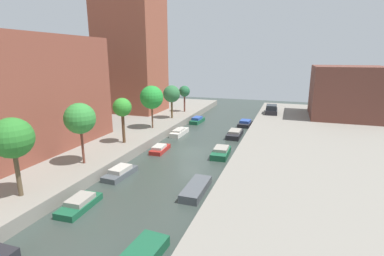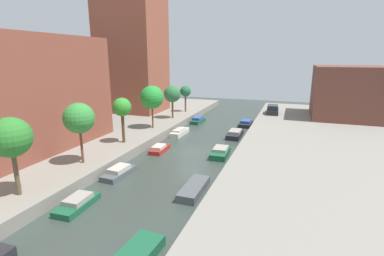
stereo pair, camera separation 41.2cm
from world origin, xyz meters
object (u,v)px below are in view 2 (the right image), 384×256
low_block_right (348,92)px  street_tree_0 (11,138)px  parked_car (273,110)px  moored_boat_right_0 (136,256)px  moored_boat_left_3 (159,149)px  street_tree_3 (152,97)px  street_tree_1 (79,118)px  moored_boat_right_3 (235,134)px  moored_boat_left_5 (198,120)px  moored_boat_right_4 (246,124)px  moored_boat_left_2 (119,172)px  street_tree_4 (172,94)px  apartment_tower_far (132,41)px  street_tree_2 (122,108)px  moored_boat_right_1 (194,189)px  moored_boat_left_4 (180,132)px  street_tree_5 (185,92)px  moored_boat_left_1 (77,203)px  moored_boat_right_2 (220,152)px

low_block_right → street_tree_0: 44.29m
parked_car → moored_boat_right_0: (-3.92, -37.95, -1.28)m
moored_boat_left_3 → street_tree_3: bearing=122.6°
street_tree_1 → moored_boat_right_0: size_ratio=1.50×
street_tree_0 → moored_boat_right_3: street_tree_0 is taller
street_tree_0 → moored_boat_left_5: bearing=83.4°
parked_car → moored_boat_right_4: size_ratio=1.33×
moored_boat_left_2 → street_tree_4: bearing=99.5°
low_block_right → street_tree_1: low_block_right is taller
moored_boat_left_3 → moored_boat_right_3: 11.04m
apartment_tower_far → moored_boat_right_4: bearing=-3.4°
low_block_right → street_tree_2: size_ratio=2.16×
street_tree_0 → street_tree_4: (-0.00, 26.97, -0.37)m
moored_boat_right_1 → apartment_tower_far: bearing=128.5°
street_tree_1 → moored_boat_right_0: 14.33m
street_tree_3 → moored_boat_right_1: bearing=-52.8°
moored_boat_right_4 → street_tree_3: bearing=-139.8°
street_tree_0 → moored_boat_right_3: bearing=65.4°
street_tree_0 → moored_boat_left_3: 15.56m
low_block_right → moored_boat_right_4: size_ratio=3.13×
moored_boat_left_4 → parked_car: bearing=52.4°
street_tree_5 → moored_boat_right_3: bearing=-42.2°
parked_car → moored_boat_left_1: parked_car is taller
street_tree_5 → moored_boat_right_0: (10.37, -34.75, -4.12)m
moored_boat_right_1 → moored_boat_right_3: moored_boat_right_3 is taller
apartment_tower_far → street_tree_2: apartment_tower_far is taller
street_tree_4 → moored_boat_right_2: size_ratio=1.34×
street_tree_2 → street_tree_0: bearing=-90.0°
apartment_tower_far → street_tree_5: (8.81, 1.94, -8.23)m
parked_car → street_tree_2: bearing=-122.3°
street_tree_0 → street_tree_5: bearing=90.0°
low_block_right → street_tree_3: 29.93m
street_tree_3 → moored_boat_right_0: street_tree_3 is taller
apartment_tower_far → street_tree_0: 32.79m
moored_boat_left_2 → moored_boat_left_3: size_ratio=1.10×
moored_boat_left_5 → moored_boat_right_0: moored_boat_left_5 is taller
low_block_right → street_tree_4: 26.91m
street_tree_2 → moored_boat_right_4: street_tree_2 is taller
street_tree_0 → street_tree_2: size_ratio=1.10×
street_tree_4 → moored_boat_left_1: street_tree_4 is taller
moored_boat_right_0 → moored_boat_left_2: bearing=127.4°
street_tree_2 → moored_boat_right_1: street_tree_2 is taller
moored_boat_left_2 → moored_boat_left_5: (0.01, 22.26, 0.04)m
street_tree_4 → street_tree_3: bearing=-90.0°
street_tree_3 → moored_boat_right_0: bearing=-65.2°
street_tree_3 → moored_boat_left_2: size_ratio=1.55×
moored_boat_left_1 → street_tree_5: bearing=96.8°
street_tree_0 → moored_boat_left_5: size_ratio=1.46×
moored_boat_right_4 → moored_boat_left_2: bearing=-108.6°
moored_boat_left_1 → moored_boat_right_1: 8.49m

